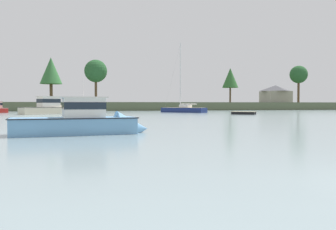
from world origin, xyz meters
The scene contains 11 objects.
far_shore_bank centered at (0.00, 100.36, 1.04)m, with size 210.58×42.87×2.07m, color #4C563D.
dinghy_black centered at (18.20, 44.50, 0.15)m, with size 3.70×3.56×0.62m.
dinghy_sand centered at (16.14, 70.05, 0.12)m, with size 2.74×2.86×0.45m.
sailboat_navy centered at (13.12, 59.21, 0.29)m, with size 7.46×8.53×13.84m.
cruiser_cream centered at (-10.55, 54.58, 0.68)m, with size 8.98×6.59×5.15m.
cruiser_skyblue centered at (-6.08, 14.02, 0.42)m, with size 7.38×2.94×3.77m.
shore_tree_center_right centered at (-13.27, 100.79, 10.97)m, with size 6.14×6.14×12.75m.
shore_tree_center_left centered at (-1.78, 83.90, 9.65)m, with size 5.54×5.54×10.41m.
shore_tree_center centered at (38.55, 93.96, 9.44)m, with size 4.82×4.82×10.37m.
shore_tree_right centered at (58.78, 89.22, 10.46)m, with size 5.30×5.30×11.15m.
cottage_behind_trees centered at (59.18, 102.55, 5.12)m, with size 8.88×8.32×5.90m.
Camera 1 is at (-6.80, -5.35, 1.57)m, focal length 38.15 mm.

